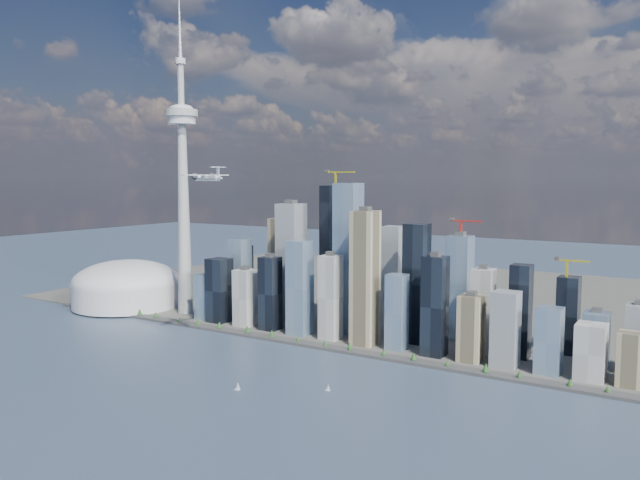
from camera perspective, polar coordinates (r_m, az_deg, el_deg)
The scene contains 10 objects.
ground at distance 731.85m, azimuth -12.01°, elevation -13.84°, with size 4000.00×4000.00×0.00m, color #35445D.
seawall at distance 919.31m, azimuth -1.04°, elevation -9.51°, with size 1100.00×22.00×4.00m, color #383838.
land at distance 1311.20m, azimuth 9.69°, elevation -5.00°, with size 1400.00×900.00×3.00m, color #4C4C47.
shoreline_trees at distance 917.55m, azimuth -1.04°, elevation -9.10°, with size 960.53×7.20×8.80m.
skyscraper_cluster at distance 947.30m, azimuth 4.85°, elevation -4.32°, with size 736.00×142.00×253.77m.
needle_tower at distance 1121.61m, azimuth -12.42°, elevation 5.19°, with size 56.00×56.00×550.50m.
dome_stadium at distance 1233.50m, azimuth -17.24°, elevation -4.06°, with size 200.00×200.00×86.00m.
airplane at distance 839.59m, azimuth -10.28°, elevation 5.66°, with size 72.84×65.15×18.25m.
sailboat_west at distance 742.78m, azimuth -7.54°, elevation -13.20°, with size 7.40×3.33×10.24m.
sailboat_east at distance 734.08m, azimuth 0.74°, elevation -13.42°, with size 6.45×2.18×8.93m.
Camera 1 is at (479.97, -495.97, 243.41)m, focal length 35.00 mm.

